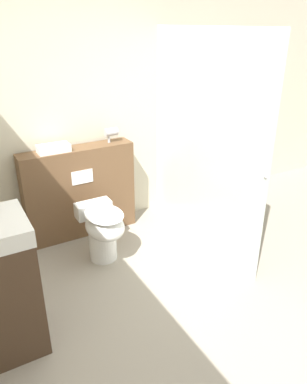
# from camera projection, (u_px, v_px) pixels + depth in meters

# --- Properties ---
(ground_plane) EXTENTS (12.00, 12.00, 0.00)m
(ground_plane) POSITION_uv_depth(u_px,v_px,m) (216.00, 331.00, 2.81)
(ground_plane) COLOR #9E9384
(wall_back) EXTENTS (8.00, 0.06, 2.50)m
(wall_back) POSITION_uv_depth(u_px,v_px,m) (101.00, 112.00, 3.92)
(wall_back) COLOR beige
(wall_back) RESTS_ON ground_plane
(partition_panel) EXTENTS (1.17, 0.25, 0.96)m
(partition_panel) POSITION_uv_depth(u_px,v_px,m) (80.00, 192.00, 3.94)
(partition_panel) COLOR brown
(partition_panel) RESTS_ON ground_plane
(shower_glass) EXTENTS (0.04, 1.75, 2.09)m
(shower_glass) POSITION_uv_depth(u_px,v_px,m) (203.00, 144.00, 3.60)
(shower_glass) COLOR silver
(shower_glass) RESTS_ON ground_plane
(toilet) EXTENTS (0.35, 0.58, 0.53)m
(toilet) POSITION_uv_depth(u_px,v_px,m) (103.00, 229.00, 3.53)
(toilet) COLOR white
(toilet) RESTS_ON ground_plane
(hair_drier) EXTENTS (0.16, 0.08, 0.15)m
(hair_drier) POSITION_uv_depth(u_px,v_px,m) (112.00, 132.00, 3.87)
(hair_drier) COLOR #B7B7BC
(hair_drier) RESTS_ON partition_panel
(folded_towel) EXTENTS (0.31, 0.16, 0.07)m
(folded_towel) POSITION_uv_depth(u_px,v_px,m) (54.00, 148.00, 3.61)
(folded_towel) COLOR white
(folded_towel) RESTS_ON partition_panel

